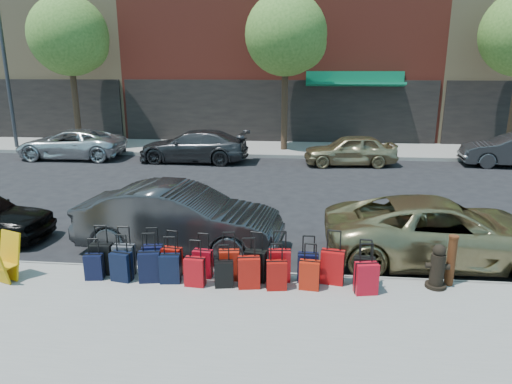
# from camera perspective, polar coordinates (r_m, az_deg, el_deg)

# --- Properties ---
(ground) EXTENTS (120.00, 120.00, 0.00)m
(ground) POSITION_cam_1_polar(r_m,az_deg,el_deg) (13.45, -0.34, -2.27)
(ground) COLOR black
(ground) RESTS_ON ground
(sidewalk_near) EXTENTS (60.00, 4.00, 0.15)m
(sidewalk_near) POSITION_cam_1_polar(r_m,az_deg,el_deg) (7.55, -5.82, -16.80)
(sidewalk_near) COLOR gray
(sidewalk_near) RESTS_ON ground
(sidewalk_far) EXTENTS (60.00, 4.00, 0.15)m
(sidewalk_far) POSITION_cam_1_polar(r_m,az_deg,el_deg) (23.13, 2.31, 5.43)
(sidewalk_far) COLOR gray
(sidewalk_far) RESTS_ON ground
(curb_near) EXTENTS (60.00, 0.08, 0.15)m
(curb_near) POSITION_cam_1_polar(r_m,az_deg,el_deg) (9.29, -3.32, -10.21)
(curb_near) COLOR gray
(curb_near) RESTS_ON ground
(curb_far) EXTENTS (60.00, 0.08, 0.15)m
(curb_far) POSITION_cam_1_polar(r_m,az_deg,el_deg) (21.15, 1.97, 4.48)
(curb_far) COLOR gray
(curb_far) RESTS_ON ground
(building_left) EXTENTS (15.00, 12.12, 16.00)m
(building_left) POSITION_cam_1_polar(r_m,az_deg,el_deg) (35.51, -25.23, 20.36)
(building_left) COLOR #957F5B
(building_left) RESTS_ON ground
(tree_left) EXTENTS (3.80, 3.80, 7.27)m
(tree_left) POSITION_cam_1_polar(r_m,az_deg,el_deg) (24.95, -22.03, 17.41)
(tree_left) COLOR black
(tree_left) RESTS_ON sidewalk_far
(tree_center) EXTENTS (3.80, 3.80, 7.27)m
(tree_center) POSITION_cam_1_polar(r_m,az_deg,el_deg) (22.29, 4.12, 18.80)
(tree_center) COLOR black
(tree_center) RESTS_ON sidewalk_far
(streetlight) EXTENTS (2.59, 0.18, 8.00)m
(streetlight) POSITION_cam_1_polar(r_m,az_deg,el_deg) (25.79, -28.59, 14.91)
(streetlight) COLOR #333338
(streetlight) RESTS_ON sidewalk_far
(suitcase_front_0) EXTENTS (0.42, 0.25, 0.98)m
(suitcase_front_0) POSITION_cam_1_polar(r_m,az_deg,el_deg) (9.50, -18.72, -7.90)
(suitcase_front_0) COLOR black
(suitcase_front_0) RESTS_ON sidewalk_near
(suitcase_front_1) EXTENTS (0.40, 0.23, 0.97)m
(suitcase_front_1) POSITION_cam_1_polar(r_m,az_deg,el_deg) (9.35, -16.12, -8.10)
(suitcase_front_1) COLOR #424348
(suitcase_front_1) RESTS_ON sidewalk_near
(suitcase_front_2) EXTENTS (0.42, 0.29, 0.94)m
(suitcase_front_2) POSITION_cam_1_polar(r_m,az_deg,el_deg) (9.23, -12.77, -8.24)
(suitcase_front_2) COLOR black
(suitcase_front_2) RESTS_ON sidewalk_near
(suitcase_front_3) EXTENTS (0.40, 0.26, 0.91)m
(suitcase_front_3) POSITION_cam_1_polar(r_m,az_deg,el_deg) (9.10, -10.44, -8.53)
(suitcase_front_3) COLOR #931009
(suitcase_front_3) RESTS_ON sidewalk_near
(suitcase_front_4) EXTENTS (0.39, 0.25, 0.88)m
(suitcase_front_4) POSITION_cam_1_polar(r_m,az_deg,el_deg) (8.95, -6.66, -8.85)
(suitcase_front_4) COLOR maroon
(suitcase_front_4) RESTS_ON sidewalk_near
(suitcase_front_5) EXTENTS (0.42, 0.27, 0.94)m
(suitcase_front_5) POSITION_cam_1_polar(r_m,az_deg,el_deg) (8.79, -3.39, -9.08)
(suitcase_front_5) COLOR #B31A0B
(suitcase_front_5) RESTS_ON sidewalk_near
(suitcase_front_6) EXTENTS (0.43, 0.28, 0.96)m
(suitcase_front_6) POSITION_cam_1_polar(r_m,az_deg,el_deg) (8.73, -0.05, -9.19)
(suitcase_front_6) COLOR black
(suitcase_front_6) RESTS_ON sidewalk_near
(suitcase_front_7) EXTENTS (0.43, 0.26, 0.98)m
(suitcase_front_7) POSITION_cam_1_polar(r_m,az_deg,el_deg) (8.74, 2.96, -9.15)
(suitcase_front_7) COLOR #A40A0F
(suitcase_front_7) RESTS_ON sidewalk_near
(suitcase_front_8) EXTENTS (0.38, 0.22, 0.91)m
(suitcase_front_8) POSITION_cam_1_polar(r_m,az_deg,el_deg) (8.75, 6.50, -9.36)
(suitcase_front_8) COLOR black
(suitcase_front_8) RESTS_ON sidewalk_near
(suitcase_front_9) EXTENTS (0.46, 0.31, 1.03)m
(suitcase_front_9) POSITION_cam_1_polar(r_m,az_deg,el_deg) (8.75, 9.52, -9.22)
(suitcase_front_9) COLOR #A80A0C
(suitcase_front_9) RESTS_ON sidewalk_near
(suitcase_front_10) EXTENTS (0.40, 0.27, 0.89)m
(suitcase_front_10) POSITION_cam_1_polar(r_m,az_deg,el_deg) (8.79, 13.34, -9.61)
(suitcase_front_10) COLOR black
(suitcase_front_10) RESTS_ON sidewalk_near
(suitcase_back_0) EXTENTS (0.36, 0.24, 0.81)m
(suitcase_back_0) POSITION_cam_1_polar(r_m,az_deg,el_deg) (9.34, -19.57, -8.78)
(suitcase_back_0) COLOR black
(suitcase_back_0) RESTS_ON sidewalk_near
(suitcase_back_1) EXTENTS (0.41, 0.28, 0.91)m
(suitcase_back_1) POSITION_cam_1_polar(r_m,az_deg,el_deg) (9.11, -16.48, -8.91)
(suitcase_back_1) COLOR black
(suitcase_back_1) RESTS_ON sidewalk_near
(suitcase_back_2) EXTENTS (0.44, 0.30, 0.95)m
(suitcase_back_2) POSITION_cam_1_polar(r_m,az_deg,el_deg) (8.93, -13.15, -9.07)
(suitcase_back_2) COLOR black
(suitcase_back_2) RESTS_ON sidewalk_near
(suitcase_back_3) EXTENTS (0.40, 0.26, 0.90)m
(suitcase_back_3) POSITION_cam_1_polar(r_m,az_deg,el_deg) (8.82, -10.69, -9.37)
(suitcase_back_3) COLOR black
(suitcase_back_3) RESTS_ON sidewalk_near
(suitcase_back_4) EXTENTS (0.38, 0.24, 0.88)m
(suitcase_back_4) POSITION_cam_1_polar(r_m,az_deg,el_deg) (8.63, -7.64, -9.83)
(suitcase_back_4) COLOR #B00B12
(suitcase_back_4) RESTS_ON sidewalk_near
(suitcase_back_5) EXTENTS (0.37, 0.25, 0.81)m
(suitcase_back_5) POSITION_cam_1_polar(r_m,az_deg,el_deg) (8.55, -4.03, -10.17)
(suitcase_back_5) COLOR black
(suitcase_back_5) RESTS_ON sidewalk_near
(suitcase_back_6) EXTENTS (0.43, 0.29, 0.95)m
(suitcase_back_6) POSITION_cam_1_polar(r_m,az_deg,el_deg) (8.48, -0.89, -10.00)
(suitcase_back_6) COLOR #A3110A
(suitcase_back_6) RESTS_ON sidewalk_near
(suitcase_back_7) EXTENTS (0.39, 0.26, 0.87)m
(suitcase_back_7) POSITION_cam_1_polar(r_m,az_deg,el_deg) (8.44, 2.58, -10.33)
(suitcase_back_7) COLOR #980E09
(suitcase_back_7) RESTS_ON sidewalk_near
(suitcase_back_8) EXTENTS (0.38, 0.25, 0.87)m
(suitcase_back_8) POSITION_cam_1_polar(r_m,az_deg,el_deg) (8.50, 6.69, -10.26)
(suitcase_back_8) COLOR #AB1B0B
(suitcase_back_8) RESTS_ON sidewalk_near
(suitcase_back_10) EXTENTS (0.43, 0.30, 0.94)m
(suitcase_back_10) POSITION_cam_1_polar(r_m,az_deg,el_deg) (8.50, 13.61, -10.43)
(suitcase_back_10) COLOR #B50B1B
(suitcase_back_10) RESTS_ON sidewalk_near
(fire_hydrant) EXTENTS (0.43, 0.38, 0.84)m
(fire_hydrant) POSITION_cam_1_polar(r_m,az_deg,el_deg) (9.07, 21.73, -8.79)
(fire_hydrant) COLOR black
(fire_hydrant) RESTS_ON sidewalk_near
(bollard) EXTENTS (0.18, 0.18, 0.97)m
(bollard) POSITION_cam_1_polar(r_m,az_deg,el_deg) (9.22, 23.21, -7.78)
(bollard) COLOR #38190C
(bollard) RESTS_ON sidewalk_near
(display_rack) EXTENTS (0.67, 0.70, 0.91)m
(display_rack) POSITION_cam_1_polar(r_m,az_deg,el_deg) (9.88, -29.19, -7.30)
(display_rack) COLOR #D0980B
(display_rack) RESTS_ON sidewalk_near
(car_near_1) EXTENTS (4.74, 2.03, 1.52)m
(car_near_1) POSITION_cam_1_polar(r_m,az_deg,el_deg) (10.47, -9.51, -3.33)
(car_near_1) COLOR #313134
(car_near_1) RESTS_ON ground
(car_near_2) EXTENTS (5.03, 2.46, 1.38)m
(car_near_2) POSITION_cam_1_polar(r_m,az_deg,el_deg) (10.57, 22.20, -4.54)
(car_near_2) COLOR #96895C
(car_near_2) RESTS_ON ground
(car_far_0) EXTENTS (4.83, 2.31, 1.33)m
(car_far_0) POSITION_cam_1_polar(r_m,az_deg,el_deg) (22.61, -22.11, 5.59)
(car_far_0) COLOR silver
(car_far_0) RESTS_ON ground
(car_far_1) EXTENTS (4.88, 2.13, 1.40)m
(car_far_1) POSITION_cam_1_polar(r_m,az_deg,el_deg) (20.37, -7.80, 5.71)
(car_far_1) COLOR #353538
(car_far_1) RESTS_ON ground
(car_far_2) EXTENTS (4.01, 1.94, 1.32)m
(car_far_2) POSITION_cam_1_polar(r_m,az_deg,el_deg) (19.86, 11.67, 5.17)
(car_far_2) COLOR tan
(car_far_2) RESTS_ON ground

